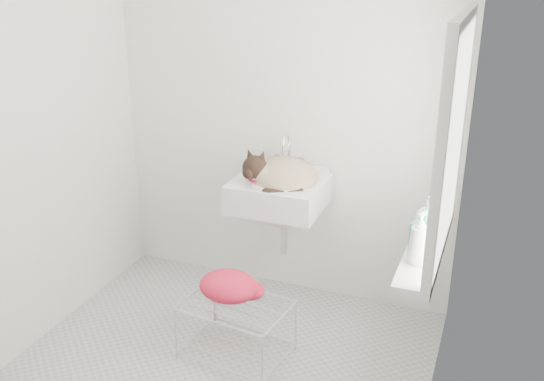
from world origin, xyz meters
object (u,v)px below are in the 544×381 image
(bottle_b, at_px, (421,251))
(bottle_c, at_px, (428,233))
(sink, at_px, (279,180))
(wire_rack, at_px, (236,331))
(cat, at_px, (280,175))
(bottle_a, at_px, (417,263))

(bottle_b, bearing_deg, bottle_c, 90.00)
(bottle_b, height_order, bottle_c, bottle_b)
(sink, xyz_separation_m, wire_rack, (-0.03, -0.58, -0.70))
(bottle_c, bearing_deg, sink, 156.06)
(wire_rack, bearing_deg, cat, 85.50)
(bottle_a, xyz_separation_m, bottle_b, (0.00, 0.13, 0.00))
(wire_rack, height_order, bottle_b, bottle_b)
(sink, relative_size, bottle_a, 2.63)
(sink, distance_m, wire_rack, 0.91)
(sink, xyz_separation_m, bottle_c, (0.93, -0.41, 0.00))
(cat, height_order, bottle_c, cat)
(wire_rack, relative_size, bottle_b, 2.61)
(bottle_b, xyz_separation_m, bottle_c, (0.00, 0.20, 0.00))
(bottle_b, bearing_deg, sink, 146.48)
(bottle_a, bearing_deg, bottle_b, 90.00)
(cat, distance_m, bottle_b, 1.09)
(bottle_b, bearing_deg, cat, 146.86)
(sink, distance_m, bottle_c, 1.02)
(bottle_c, bearing_deg, wire_rack, -170.14)
(cat, bearing_deg, sink, 112.67)
(wire_rack, bearing_deg, bottle_b, -2.14)
(cat, relative_size, bottle_c, 2.56)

